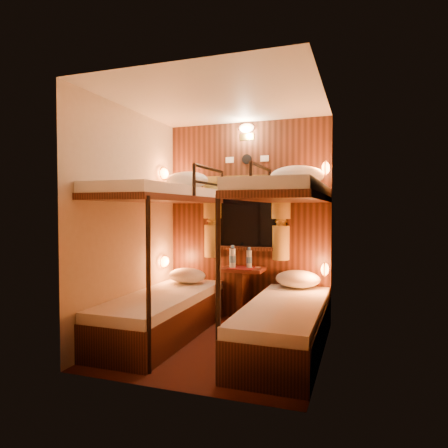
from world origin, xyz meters
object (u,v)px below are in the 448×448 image
at_px(bunk_right, 285,292).
at_px(table, 243,287).
at_px(bottle_left, 233,258).
at_px(bottle_right, 249,259).
at_px(bunk_left, 163,284).

distance_m(bunk_right, table, 1.02).
distance_m(bottle_left, bottle_right, 0.20).
relative_size(bunk_right, table, 2.90).
relative_size(bunk_left, bottle_right, 7.76).
bearing_deg(table, bunk_right, -50.33).
relative_size(table, bottle_left, 2.43).
bearing_deg(bottle_right, bunk_right, -54.18).
height_order(bunk_right, bottle_left, bunk_right).
height_order(bottle_left, bottle_right, bottle_left).
bearing_deg(bunk_left, bottle_right, 47.90).
height_order(bunk_right, table, bunk_right).
bearing_deg(bottle_right, bottle_left, -163.49).
bearing_deg(bottle_left, table, 18.93).
xyz_separation_m(bunk_right, table, (-0.65, 0.78, -0.14)).
height_order(table, bottle_left, bottle_left).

